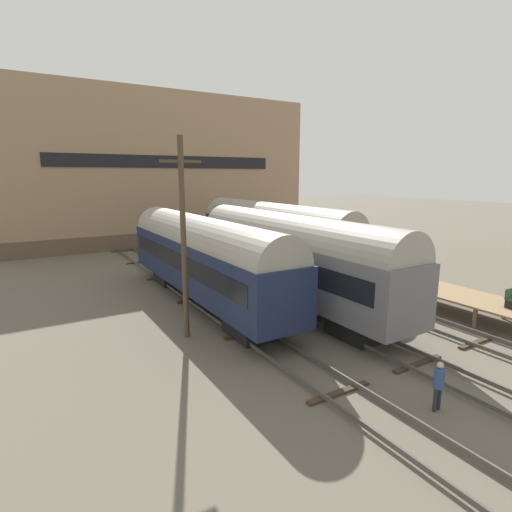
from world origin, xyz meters
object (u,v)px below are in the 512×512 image
(train_car_grey, at_px, (289,254))
(train_car_navy, at_px, (202,255))
(train_car_maroon, at_px, (271,232))
(person_worker, at_px, (439,382))
(utility_pole, at_px, (183,237))

(train_car_grey, distance_m, train_car_navy, 4.87)
(train_car_maroon, distance_m, train_car_navy, 9.68)
(train_car_navy, bearing_deg, person_worker, -81.77)
(train_car_maroon, bearing_deg, train_car_navy, -146.73)
(train_car_grey, bearing_deg, train_car_maroon, 63.19)
(person_worker, bearing_deg, train_car_grey, 79.10)
(train_car_grey, bearing_deg, utility_pole, -168.39)
(train_car_maroon, distance_m, person_worker, 19.93)
(train_car_navy, distance_m, person_worker, 13.82)
(train_car_navy, xyz_separation_m, utility_pole, (-2.57, -4.06, 1.73))
(train_car_grey, xyz_separation_m, person_worker, (-2.09, -10.85, -1.97))
(train_car_grey, height_order, train_car_navy, train_car_grey)
(train_car_grey, relative_size, person_worker, 10.08)
(train_car_maroon, xyz_separation_m, utility_pole, (-10.66, -9.37, 1.65))
(train_car_grey, bearing_deg, train_car_navy, 146.30)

